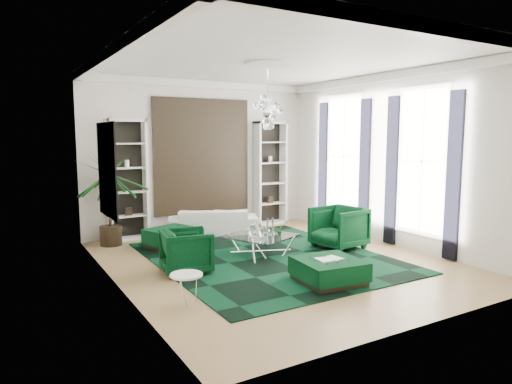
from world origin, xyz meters
TOP-DOWN VIEW (x-y plane):
  - floor at (0.00, 0.00)m, footprint 6.00×7.00m
  - ceiling at (0.00, 0.00)m, footprint 6.00×7.00m
  - wall_back at (0.00, 3.51)m, footprint 6.00×0.02m
  - wall_front at (0.00, -3.51)m, footprint 6.00×0.02m
  - wall_left at (-3.01, 0.00)m, footprint 0.02×7.00m
  - wall_right at (3.01, 0.00)m, footprint 0.02×7.00m
  - crown_molding at (0.00, 0.00)m, footprint 6.00×7.00m
  - ceiling_medallion at (0.00, 0.30)m, footprint 0.90×0.90m
  - tapestry at (0.00, 3.46)m, footprint 2.50×0.06m
  - shelving_left at (-1.95, 3.31)m, footprint 0.90×0.38m
  - shelving_right at (1.95, 3.31)m, footprint 0.90×0.38m
  - painting at (-2.97, 0.60)m, footprint 0.04×1.30m
  - window_near at (2.99, -0.90)m, footprint 0.03×1.10m
  - curtain_near_a at (2.96, -1.68)m, footprint 0.07×0.30m
  - curtain_near_b at (2.96, -0.12)m, footprint 0.07×0.30m
  - window_far at (2.99, 1.50)m, footprint 0.03×1.10m
  - curtain_far_a at (2.96, 0.72)m, footprint 0.07×0.30m
  - curtain_far_b at (2.96, 2.28)m, footprint 0.07×0.30m
  - rug at (0.00, 0.30)m, footprint 4.20×5.00m
  - sofa at (0.00, 2.85)m, footprint 2.33×1.64m
  - armchair_left at (-1.75, 0.20)m, footprint 0.97×0.95m
  - armchair_right at (1.75, 0.20)m, footprint 1.10×1.07m
  - coffee_table at (0.00, 0.55)m, footprint 1.59×1.59m
  - ottoman_side at (-1.35, 2.00)m, footprint 1.25×1.25m
  - ottoman_front at (0.05, -1.55)m, footprint 1.10×1.10m
  - book at (0.05, -1.55)m, footprint 0.43×0.29m
  - side_table at (-2.35, -1.30)m, footprint 0.53×0.53m
  - palm at (-2.45, 2.95)m, footprint 2.17×2.17m
  - chandelier at (0.00, 0.30)m, footprint 0.83×0.83m
  - table_plant at (0.30, 0.30)m, footprint 0.13×0.11m

SIDE VIEW (x-z plane):
  - floor at x=0.00m, z-range -0.02..0.00m
  - rug at x=0.00m, z-range 0.00..0.02m
  - ottoman_front at x=0.05m, z-range 0.00..0.40m
  - coffee_table at x=0.00m, z-range 0.00..0.41m
  - ottoman_side at x=-1.35m, z-range 0.00..0.43m
  - side_table at x=-2.35m, z-range 0.00..0.45m
  - sofa at x=0.00m, z-range 0.00..0.63m
  - armchair_left at x=-1.75m, z-range 0.00..0.77m
  - book at x=0.05m, z-range 0.40..0.43m
  - armchair_right at x=1.75m, z-range 0.00..0.90m
  - table_plant at x=0.30m, z-range 0.41..0.64m
  - palm at x=-2.45m, z-range 0.00..2.61m
  - shelving_left at x=-1.95m, z-range 0.00..2.80m
  - shelving_right at x=1.95m, z-range 0.00..2.80m
  - curtain_near_a at x=2.96m, z-range 0.02..3.27m
  - curtain_near_b at x=2.96m, z-range 0.02..3.27m
  - curtain_far_a at x=2.96m, z-range 0.02..3.27m
  - curtain_far_b at x=2.96m, z-range 0.02..3.27m
  - painting at x=-2.97m, z-range 1.05..2.65m
  - wall_back at x=0.00m, z-range 0.00..3.80m
  - wall_front at x=0.00m, z-range 0.00..3.80m
  - wall_left at x=-3.01m, z-range 0.00..3.80m
  - wall_right at x=3.01m, z-range 0.00..3.80m
  - tapestry at x=0.00m, z-range 0.50..3.30m
  - window_near at x=2.99m, z-range 0.45..3.35m
  - window_far at x=2.99m, z-range 0.45..3.35m
  - chandelier at x=0.00m, z-range 2.50..3.20m
  - crown_molding at x=0.00m, z-range 3.61..3.79m
  - ceiling_medallion at x=0.00m, z-range 3.75..3.79m
  - ceiling at x=0.00m, z-range 3.80..3.82m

